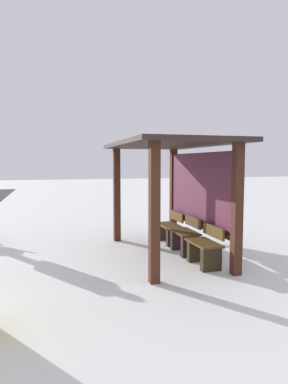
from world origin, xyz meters
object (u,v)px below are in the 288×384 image
(bus_shelter, at_px, (177,169))
(bench_left_inside, at_px, (170,230))
(bench_center_inside, at_px, (185,238))
(bench_right_inside, at_px, (205,249))

(bus_shelter, xyz_separation_m, bench_left_inside, (-0.87, 0.20, -1.39))
(bus_shelter, distance_m, bench_center_inside, 1.40)
(bench_center_inside, bearing_deg, bench_left_inside, -179.94)
(bus_shelter, height_order, bench_center_inside, bus_shelter)
(bus_shelter, height_order, bench_left_inside, bus_shelter)
(bus_shelter, height_order, bench_right_inside, bus_shelter)
(bench_left_inside, xyz_separation_m, bench_right_inside, (1.75, 0.00, -0.00))
(bench_left_inside, distance_m, bench_right_inside, 1.75)
(bench_center_inside, relative_size, bench_right_inside, 1.00)
(bus_shelter, relative_size, bench_center_inside, 4.38)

